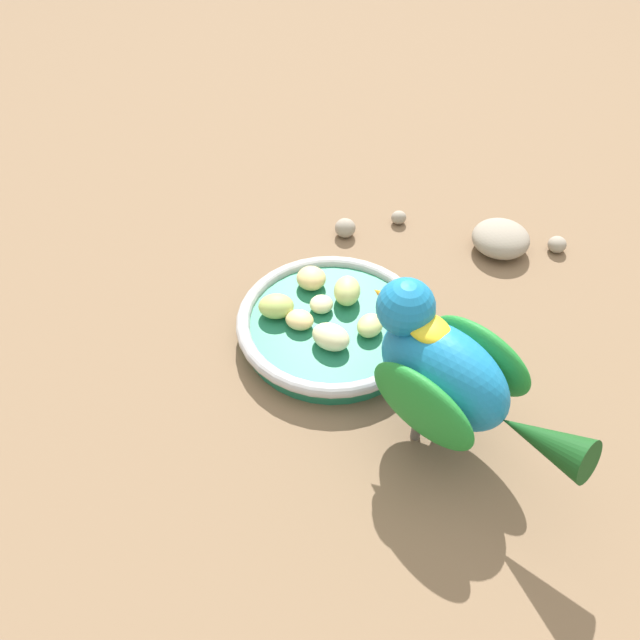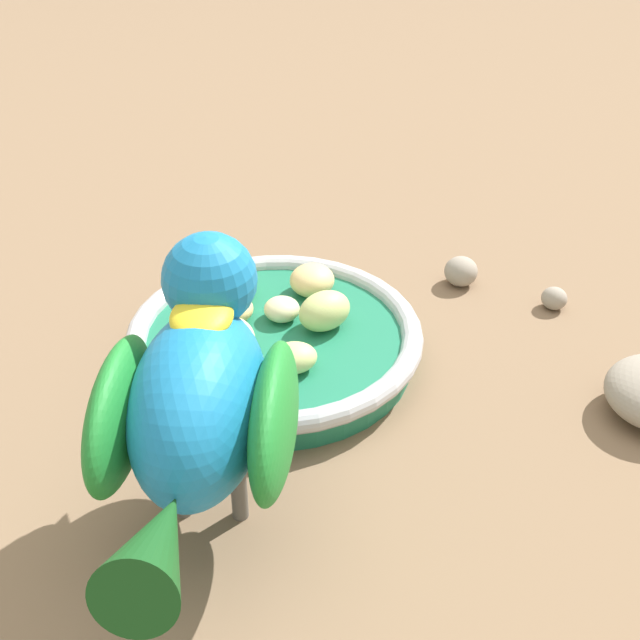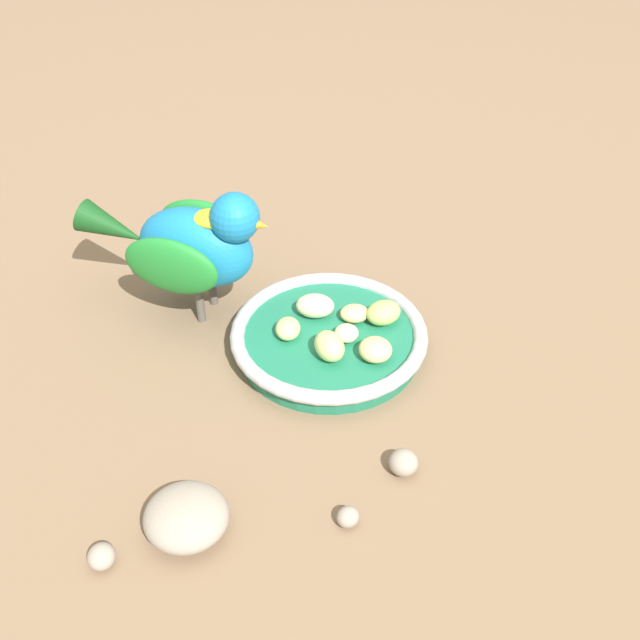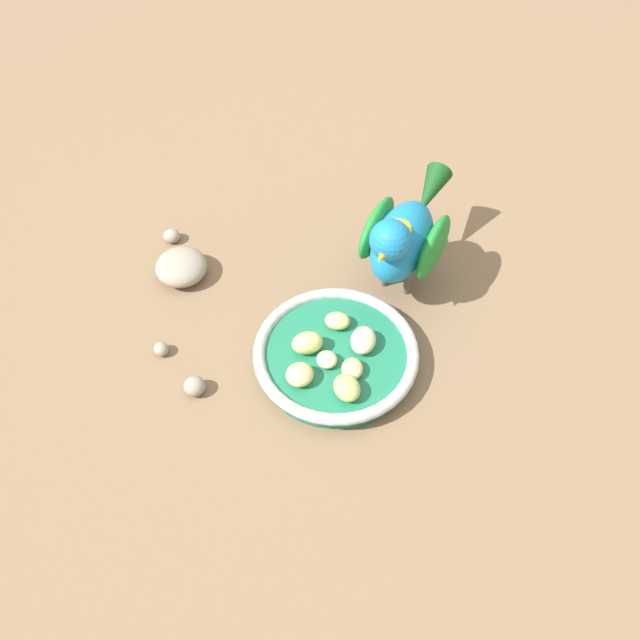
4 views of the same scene
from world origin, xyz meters
name	(u,v)px [view 2 (image 2 of 4)]	position (x,y,z in m)	size (l,w,h in m)	color
ground_plane	(308,373)	(0.00, 0.00, 0.00)	(4.00, 4.00, 0.00)	#7A6047
feeding_bowl	(275,342)	(-0.02, -0.02, 0.02)	(0.20, 0.20, 0.03)	#1E7251
apple_piece_0	(232,339)	(-0.01, -0.05, 0.03)	(0.04, 0.03, 0.02)	beige
apple_piece_1	(282,309)	(-0.04, -0.01, 0.03)	(0.02, 0.02, 0.02)	beige
apple_piece_2	(235,308)	(-0.05, -0.04, 0.03)	(0.03, 0.03, 0.02)	#E5C67F
apple_piece_3	(312,280)	(-0.06, 0.02, 0.03)	(0.03, 0.03, 0.02)	#E5C67F
apple_piece_4	(232,281)	(-0.08, -0.03, 0.03)	(0.04, 0.03, 0.02)	#B2CC66
apple_piece_5	(325,311)	(-0.02, 0.02, 0.04)	(0.04, 0.03, 0.03)	#C6D17A
apple_piece_6	(293,358)	(0.02, -0.02, 0.03)	(0.03, 0.03, 0.02)	#C6D17A
parrot	(197,402)	(0.12, -0.09, 0.09)	(0.21, 0.13, 0.15)	#59544C
pebble_0	(461,271)	(-0.07, 0.15, 0.01)	(0.03, 0.03, 0.02)	gray
pebble_2	(554,298)	(-0.02, 0.20, 0.01)	(0.02, 0.02, 0.02)	gray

